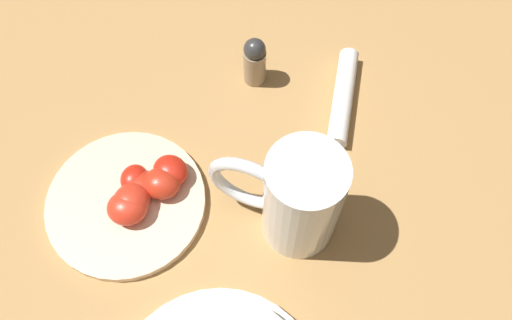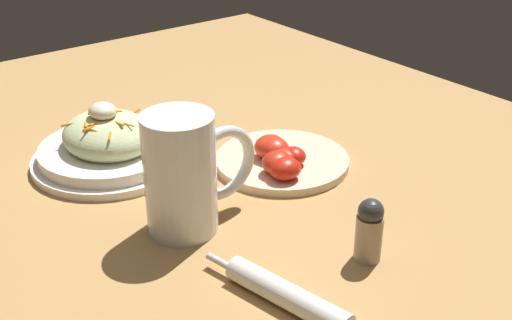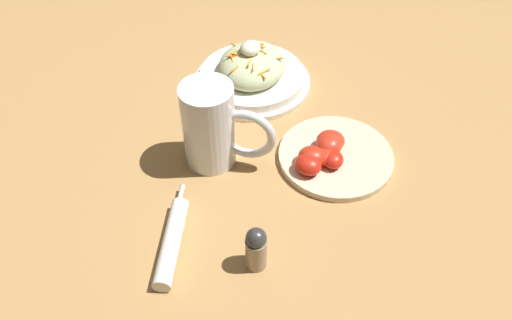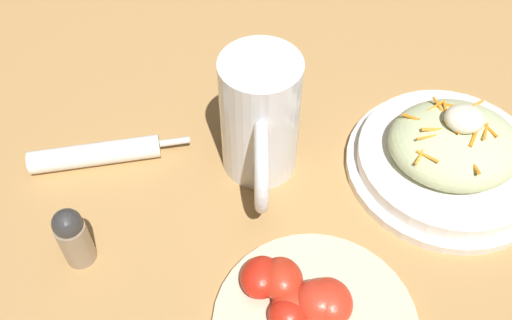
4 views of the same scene
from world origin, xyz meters
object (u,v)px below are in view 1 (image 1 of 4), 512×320
at_px(napkin_roll, 343,98).
at_px(tomato_plate, 133,198).
at_px(salt_shaker, 255,61).
at_px(beer_mug, 298,202).

height_order(napkin_roll, tomato_plate, tomato_plate).
bearing_deg(salt_shaker, tomato_plate, -15.42).
bearing_deg(salt_shaker, beer_mug, 34.88).
height_order(beer_mug, tomato_plate, beer_mug).
height_order(tomato_plate, salt_shaker, salt_shaker).
xyz_separation_m(beer_mug, napkin_roll, (-0.19, -0.00, -0.06)).
bearing_deg(salt_shaker, napkin_roll, 92.66).
distance_m(beer_mug, napkin_roll, 0.20).
distance_m(beer_mug, tomato_plate, 0.21).
relative_size(beer_mug, napkin_roll, 0.85).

